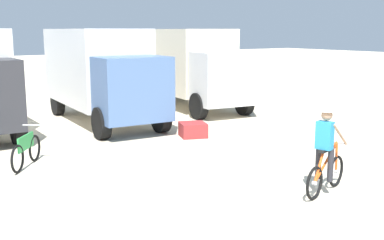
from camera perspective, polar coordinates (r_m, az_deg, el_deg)
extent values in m
plane|color=beige|center=(8.93, 13.40, -11.34)|extent=(120.00, 120.00, 0.00)
cylinder|color=black|center=(14.97, -20.00, -0.80)|extent=(0.34, 1.01, 1.00)
cube|color=white|center=(18.13, -11.42, 6.31)|extent=(2.72, 5.34, 2.70)
cube|color=#4C6B9E|center=(15.02, -7.06, 3.67)|extent=(2.29, 1.64, 2.00)
cube|color=black|center=(14.35, -5.98, 4.78)|extent=(2.03, 0.21, 0.80)
cylinder|color=black|center=(15.69, -3.71, 0.33)|extent=(0.38, 1.02, 1.00)
cylinder|color=black|center=(14.90, -10.73, -0.38)|extent=(0.38, 1.02, 1.00)
cylinder|color=black|center=(20.22, -10.11, 2.51)|extent=(0.38, 1.02, 1.00)
cylinder|color=black|center=(19.61, -15.70, 2.03)|extent=(0.38, 1.02, 1.00)
cube|color=beige|center=(21.18, -0.96, 7.11)|extent=(3.02, 5.45, 2.70)
cube|color=silver|center=(18.24, 3.78, 4.95)|extent=(2.37, 1.76, 2.00)
cube|color=black|center=(17.61, 4.97, 5.87)|extent=(2.02, 0.33, 0.80)
cylinder|color=black|center=(18.99, 6.24, 2.09)|extent=(0.44, 1.03, 1.00)
cylinder|color=black|center=(17.96, 0.78, 1.66)|extent=(0.44, 1.03, 1.00)
cylinder|color=black|center=(23.28, -0.52, 3.72)|extent=(0.44, 1.03, 1.00)
cylinder|color=black|center=(22.45, -5.19, 3.42)|extent=(0.44, 1.03, 1.00)
torus|color=black|center=(10.72, 16.76, -5.85)|extent=(0.67, 0.25, 0.68)
cylinder|color=silver|center=(10.72, 16.76, -5.85)|extent=(0.10, 0.10, 0.08)
torus|color=black|center=(9.80, 14.36, -7.29)|extent=(0.67, 0.25, 0.68)
cylinder|color=silver|center=(9.80, 14.36, -7.29)|extent=(0.10, 0.10, 0.08)
cylinder|color=#E05119|center=(10.15, 15.65, -4.84)|extent=(1.00, 0.34, 0.68)
cylinder|color=#E05119|center=(10.24, 16.12, -3.12)|extent=(0.65, 0.24, 0.13)
cylinder|color=#E05119|center=(9.87, 14.86, -5.48)|extent=(0.39, 0.16, 0.59)
cylinder|color=#E05119|center=(10.62, 16.80, -4.22)|extent=(0.11, 0.08, 0.64)
cylinder|color=silver|center=(10.52, 16.84, -2.57)|extent=(0.18, 0.51, 0.04)
cube|color=black|center=(9.94, 15.36, -3.54)|extent=(0.26, 0.18, 0.06)
cube|color=teal|center=(9.89, 15.50, -1.77)|extent=(0.28, 0.36, 0.56)
sphere|color=#A87A5B|center=(9.87, 15.76, 0.55)|extent=(0.22, 0.22, 0.22)
cone|color=silver|center=(9.85, 15.79, 1.30)|extent=(0.32, 0.32, 0.10)
cylinder|color=#26262B|center=(10.14, 14.80, -4.99)|extent=(0.12, 0.12, 0.66)
cylinder|color=#26262B|center=(10.04, 16.15, -5.21)|extent=(0.12, 0.12, 0.66)
cylinder|color=#A87A5B|center=(10.27, 15.35, -1.40)|extent=(0.61, 0.27, 0.53)
cylinder|color=#A87A5B|center=(10.13, 17.20, -1.66)|extent=(0.62, 0.19, 0.53)
torus|color=black|center=(12.87, -18.21, -3.20)|extent=(0.46, 0.58, 0.68)
torus|color=black|center=(11.94, -20.05, -4.38)|extent=(0.46, 0.58, 0.68)
cube|color=green|center=(12.34, -19.17, -2.51)|extent=(0.58, 0.73, 0.36)
cylinder|color=silver|center=(12.70, -18.45, -0.58)|extent=(0.42, 0.33, 0.04)
cube|color=#9E2D2D|center=(15.05, 0.12, -1.17)|extent=(1.01, 1.00, 0.44)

